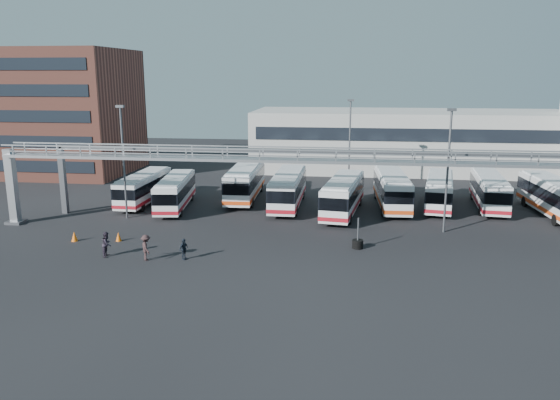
# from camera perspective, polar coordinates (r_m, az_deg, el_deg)

# --- Properties ---
(ground) EXTENTS (140.00, 140.00, 0.00)m
(ground) POSITION_cam_1_polar(r_m,az_deg,el_deg) (40.39, 1.18, -5.54)
(ground) COLOR black
(ground) RESTS_ON ground
(gantry) EXTENTS (51.40, 5.15, 7.10)m
(gantry) POSITION_cam_1_polar(r_m,az_deg,el_deg) (44.74, 2.04, 3.56)
(gantry) COLOR gray
(gantry) RESTS_ON ground
(apartment_building) EXTENTS (18.00, 15.00, 16.00)m
(apartment_building) POSITION_cam_1_polar(r_m,az_deg,el_deg) (78.16, -22.05, 8.53)
(apartment_building) COLOR brown
(apartment_building) RESTS_ON ground
(warehouse) EXTENTS (42.00, 14.00, 8.00)m
(warehouse) POSITION_cam_1_polar(r_m,az_deg,el_deg) (76.98, 13.31, 6.08)
(warehouse) COLOR #9E9E99
(warehouse) RESTS_ON ground
(light_pole_left) EXTENTS (0.70, 0.35, 10.21)m
(light_pole_left) POSITION_cam_1_polar(r_m,az_deg,el_deg) (50.77, -16.06, 4.45)
(light_pole_left) COLOR #4C4F54
(light_pole_left) RESTS_ON ground
(light_pole_mid) EXTENTS (0.70, 0.35, 10.21)m
(light_pole_mid) POSITION_cam_1_polar(r_m,az_deg,el_deg) (46.30, 17.16, 3.59)
(light_pole_mid) COLOR #4C4F54
(light_pole_mid) RESTS_ON ground
(light_pole_back) EXTENTS (0.70, 0.35, 10.21)m
(light_pole_back) POSITION_cam_1_polar(r_m,az_deg,el_deg) (60.49, 7.29, 6.16)
(light_pole_back) COLOR #4C4F54
(light_pole_back) RESTS_ON ground
(bus_1) EXTENTS (2.48, 10.12, 3.06)m
(bus_1) POSITION_cam_1_polar(r_m,az_deg,el_deg) (56.90, -14.03, 1.32)
(bus_1) COLOR silver
(bus_1) RESTS_ON ground
(bus_2) EXTENTS (3.66, 10.43, 3.10)m
(bus_2) POSITION_cam_1_polar(r_m,az_deg,el_deg) (54.16, -10.89, 0.92)
(bus_2) COLOR silver
(bus_2) RESTS_ON ground
(bus_3) EXTENTS (3.08, 11.66, 3.52)m
(bus_3) POSITION_cam_1_polar(r_m,az_deg,el_deg) (57.20, -3.66, 2.01)
(bus_3) COLOR silver
(bus_3) RESTS_ON ground
(bus_4) EXTENTS (2.64, 11.29, 3.43)m
(bus_4) POSITION_cam_1_polar(r_m,az_deg,el_deg) (53.76, 0.83, 1.27)
(bus_4) COLOR silver
(bus_4) RESTS_ON ground
(bus_5) EXTENTS (4.05, 11.42, 3.40)m
(bus_5) POSITION_cam_1_polar(r_m,az_deg,el_deg) (51.32, 6.61, 0.59)
(bus_5) COLOR silver
(bus_5) RESTS_ON ground
(bus_6) EXTENTS (3.13, 11.43, 3.44)m
(bus_6) POSITION_cam_1_polar(r_m,az_deg,el_deg) (54.64, 11.60, 1.20)
(bus_6) COLOR silver
(bus_6) RESTS_ON ground
(bus_7) EXTENTS (4.08, 10.68, 3.17)m
(bus_7) POSITION_cam_1_polar(r_m,az_deg,el_deg) (55.73, 16.30, 1.00)
(bus_7) COLOR silver
(bus_7) RESTS_ON ground
(bus_8) EXTENTS (3.46, 10.89, 3.25)m
(bus_8) POSITION_cam_1_polar(r_m,az_deg,el_deg) (57.13, 21.01, 0.99)
(bus_8) COLOR silver
(bus_8) RESTS_ON ground
(bus_9) EXTENTS (3.33, 11.36, 3.41)m
(bus_9) POSITION_cam_1_polar(r_m,az_deg,el_deg) (56.28, 26.67, 0.38)
(bus_9) COLOR silver
(bus_9) RESTS_ON ground
(pedestrian_b) EXTENTS (0.74, 0.92, 1.82)m
(pedestrian_b) POSITION_cam_1_polar(r_m,az_deg,el_deg) (41.32, -17.64, -4.41)
(pedestrian_b) COLOR #28212D
(pedestrian_b) RESTS_ON ground
(pedestrian_c) EXTENTS (1.24, 1.38, 1.86)m
(pedestrian_c) POSITION_cam_1_polar(r_m,az_deg,el_deg) (39.70, -13.82, -4.85)
(pedestrian_c) COLOR #322122
(pedestrian_c) RESTS_ON ground
(pedestrian_d) EXTENTS (0.68, 0.98, 1.54)m
(pedestrian_d) POSITION_cam_1_polar(r_m,az_deg,el_deg) (39.33, -10.02, -5.08)
(pedestrian_d) COLOR black
(pedestrian_d) RESTS_ON ground
(cone_left) EXTENTS (0.59, 0.59, 0.78)m
(cone_left) POSITION_cam_1_polar(r_m,az_deg,el_deg) (45.96, -20.69, -3.57)
(cone_left) COLOR orange
(cone_left) RESTS_ON ground
(cone_right) EXTENTS (0.56, 0.56, 0.72)m
(cone_right) POSITION_cam_1_polar(r_m,az_deg,el_deg) (44.89, -16.52, -3.69)
(cone_right) COLOR orange
(cone_right) RESTS_ON ground
(tire_stack) EXTENTS (0.83, 0.83, 2.38)m
(tire_stack) POSITION_cam_1_polar(r_m,az_deg,el_deg) (41.69, 8.12, -4.49)
(tire_stack) COLOR black
(tire_stack) RESTS_ON ground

